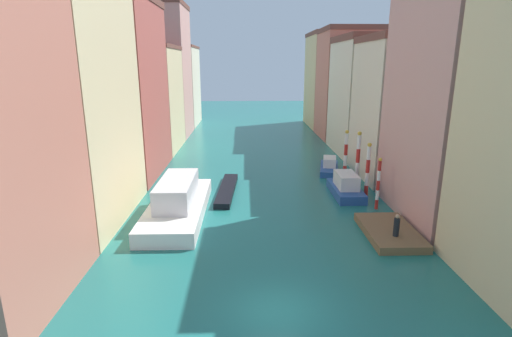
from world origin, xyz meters
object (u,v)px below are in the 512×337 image
object	(u,v)px
motorboat_0	(329,166)
person_on_dock	(397,226)
vaporetto_white	(178,202)
motorboat_1	(346,187)
waterfront_dock	(390,232)
gondola_black	(227,190)
mooring_pole_1	(368,170)
mooring_pole_3	(346,153)
mooring_pole_0	(378,183)
mooring_pole_2	(358,160)

from	to	relation	value
motorboat_0	person_on_dock	bearing A→B (deg)	-87.88
vaporetto_white	motorboat_1	bearing A→B (deg)	16.94
waterfront_dock	gondola_black	distance (m)	14.24
mooring_pole_1	motorboat_1	xyz separation A→B (m)	(-1.48, 0.81, -1.66)
mooring_pole_3	mooring_pole_1	bearing A→B (deg)	-88.63
mooring_pole_0	vaporetto_white	size ratio (longest dim) A/B	0.36
mooring_pole_1	motorboat_0	distance (m)	8.58
vaporetto_white	mooring_pole_0	bearing A→B (deg)	2.91
motorboat_1	mooring_pole_0	bearing A→B (deg)	-65.27
mooring_pole_1	mooring_pole_3	xyz separation A→B (m)	(-0.16, 6.52, -0.02)
mooring_pole_3	gondola_black	xyz separation A→B (m)	(-11.45, -4.76, -2.13)
gondola_black	waterfront_dock	bearing A→B (deg)	-39.60
mooring_pole_2	gondola_black	xyz separation A→B (m)	(-11.46, -0.66, -2.41)
mooring_pole_3	person_on_dock	bearing A→B (deg)	-92.08
mooring_pole_2	mooring_pole_3	bearing A→B (deg)	90.16
waterfront_dock	motorboat_0	bearing A→B (deg)	92.51
waterfront_dock	motorboat_1	distance (m)	8.18
mooring_pole_0	motorboat_1	xyz separation A→B (m)	(-1.54, 3.35, -1.33)
mooring_pole_0	motorboat_1	world-z (taller)	mooring_pole_0
waterfront_dock	mooring_pole_2	world-z (taller)	mooring_pole_2
person_on_dock	motorboat_0	distance (m)	16.77
mooring_pole_0	motorboat_0	distance (m)	11.01
waterfront_dock	motorboat_0	xyz separation A→B (m)	(-0.68, 15.59, 0.29)
mooring_pole_0	mooring_pole_3	size ratio (longest dim) A/B	0.88
gondola_black	motorboat_0	bearing A→B (deg)	32.33
motorboat_1	gondola_black	bearing A→B (deg)	174.60
mooring_pole_3	vaporetto_white	bearing A→B (deg)	-146.48
mooring_pole_2	motorboat_1	bearing A→B (deg)	-129.61
mooring_pole_1	waterfront_dock	bearing A→B (deg)	-95.00
waterfront_dock	person_on_dock	bearing A→B (deg)	-93.07
waterfront_dock	mooring_pole_3	xyz separation A→B (m)	(0.48, 13.83, 2.12)
mooring_pole_3	motorboat_1	bearing A→B (deg)	-103.09
person_on_dock	motorboat_1	size ratio (longest dim) A/B	0.27
mooring_pole_2	motorboat_0	world-z (taller)	mooring_pole_2
mooring_pole_2	vaporetto_white	xyz separation A→B (m)	(-14.84, -5.73, -1.65)
person_on_dock	mooring_pole_2	xyz separation A→B (m)	(0.56, 10.89, 1.49)
mooring_pole_2	gondola_black	bearing A→B (deg)	-176.69
motorboat_1	mooring_pole_3	bearing A→B (deg)	76.91
waterfront_dock	vaporetto_white	size ratio (longest dim) A/B	0.49
mooring_pole_0	mooring_pole_1	bearing A→B (deg)	91.32
gondola_black	mooring_pole_0	bearing A→B (deg)	-20.25
waterfront_dock	gondola_black	world-z (taller)	waterfront_dock
person_on_dock	gondola_black	size ratio (longest dim) A/B	0.17
motorboat_1	person_on_dock	bearing A→B (deg)	-85.18
mooring_pole_3	motorboat_0	bearing A→B (deg)	123.59
waterfront_dock	vaporetto_white	world-z (taller)	vaporetto_white
mooring_pole_3	vaporetto_white	size ratio (longest dim) A/B	0.41
mooring_pole_3	waterfront_dock	bearing A→B (deg)	-92.00
mooring_pole_1	mooring_pole_2	distance (m)	2.44
person_on_dock	mooring_pole_1	xyz separation A→B (m)	(0.70, 8.47, 1.24)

